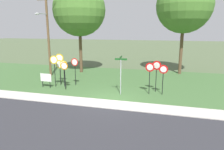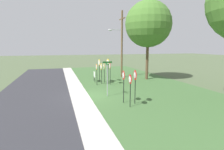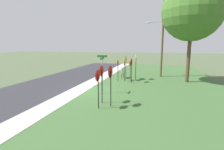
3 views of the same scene
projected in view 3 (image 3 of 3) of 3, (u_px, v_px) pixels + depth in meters
ground_plane at (88, 91)px, 14.53m from camera, size 160.00×160.00×0.00m
road_asphalt at (40, 87)px, 15.79m from camera, size 44.00×6.40×0.01m
sidewalk_strip at (79, 90)px, 14.73m from camera, size 44.00×1.60×0.06m
grass_median at (160, 96)px, 12.96m from camera, size 44.00×12.00×0.04m
stop_sign_near_left at (125, 65)px, 18.11m from camera, size 0.72×0.09×2.40m
stop_sign_near_right at (136, 61)px, 18.70m from camera, size 0.79×0.16×2.83m
stop_sign_far_left at (118, 65)px, 17.90m from camera, size 0.66×0.10×2.39m
stop_sign_far_center at (131, 65)px, 17.24m from camera, size 0.70×0.12×2.51m
stop_sign_far_right at (126, 61)px, 18.92m from camera, size 0.74×0.10×2.81m
stop_sign_center_tall at (130, 65)px, 18.63m from camera, size 0.75×0.12×2.34m
yield_sign_near_left at (98, 80)px, 10.03m from camera, size 0.69×0.11×2.39m
yield_sign_near_right at (101, 75)px, 11.02m from camera, size 0.71×0.12×2.53m
yield_sign_far_left at (110, 76)px, 10.37m from camera, size 0.75×0.12×2.59m
street_name_post at (102, 71)px, 13.27m from camera, size 0.96×0.82×3.06m
utility_pole at (161, 36)px, 20.11m from camera, size 2.10×2.11×9.14m
notice_board at (123, 71)px, 19.85m from camera, size 1.10×0.10×1.25m
oak_tree_left at (192, 11)px, 16.60m from camera, size 5.92×5.92×10.12m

